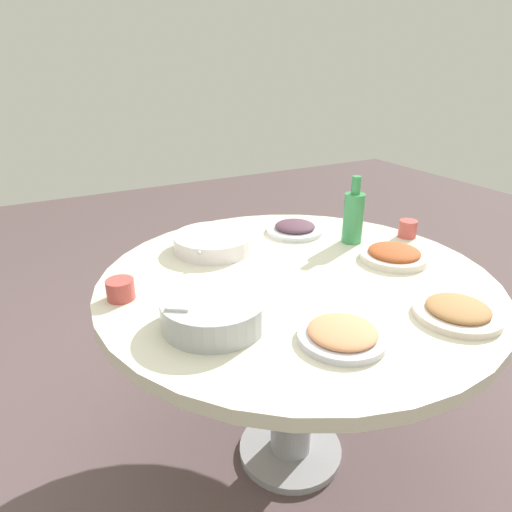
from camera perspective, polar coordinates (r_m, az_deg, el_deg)
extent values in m
plane|color=#594749|center=(1.90, 4.23, -23.01)|extent=(8.00, 8.00, 0.00)
cylinder|color=#99999E|center=(1.89, 4.25, -22.70)|extent=(0.38, 0.38, 0.03)
cylinder|color=#99999E|center=(1.66, 4.62, -14.28)|extent=(0.15, 0.15, 0.67)
cylinder|color=beige|center=(1.47, 5.07, -3.25)|extent=(1.24, 1.24, 0.04)
cylinder|color=#B2B5BA|center=(1.19, -5.21, -6.82)|extent=(0.27, 0.27, 0.08)
ellipsoid|color=white|center=(1.19, -5.21, -6.67)|extent=(0.22, 0.22, 0.08)
cube|color=white|center=(1.19, -8.87, -4.84)|extent=(0.13, 0.16, 0.01)
cylinder|color=white|center=(1.65, -5.26, 1.73)|extent=(0.28, 0.28, 0.06)
cylinder|color=black|center=(1.65, -5.25, 1.58)|extent=(0.25, 0.25, 0.04)
cylinder|color=silver|center=(1.64, -5.28, 2.39)|extent=(0.22, 0.24, 0.01)
cylinder|color=white|center=(1.63, 16.66, -0.09)|extent=(0.23, 0.23, 0.02)
ellipsoid|color=#AB4C24|center=(1.63, 16.73, 0.49)|extent=(0.17, 0.17, 0.04)
cylinder|color=silver|center=(1.35, 23.63, -6.52)|extent=(0.23, 0.23, 0.02)
ellipsoid|color=#A87545|center=(1.34, 23.74, -5.92)|extent=(0.17, 0.17, 0.03)
cylinder|color=white|center=(1.82, 4.82, 3.18)|extent=(0.22, 0.22, 0.02)
ellipsoid|color=#543645|center=(1.81, 4.84, 3.70)|extent=(0.16, 0.16, 0.04)
cylinder|color=silver|center=(1.16, 10.61, -9.78)|extent=(0.22, 0.22, 0.02)
ellipsoid|color=tan|center=(1.15, 10.66, -9.14)|extent=(0.17, 0.17, 0.03)
cylinder|color=#399355|center=(1.73, 11.93, 4.59)|extent=(0.07, 0.07, 0.18)
cylinder|color=#399355|center=(1.70, 12.28, 8.56)|extent=(0.03, 0.03, 0.06)
cylinder|color=#C34A46|center=(1.85, 18.24, 3.22)|extent=(0.07, 0.07, 0.07)
cylinder|color=#BD4943|center=(1.37, -16.42, -3.99)|extent=(0.08, 0.08, 0.06)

